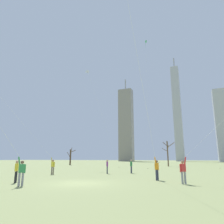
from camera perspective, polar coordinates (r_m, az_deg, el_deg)
The scene contains 14 objects.
ground_plane at distance 15.99m, azimuth -8.86°, elevation -18.77°, with size 400.00×400.00×0.00m, color #848E56.
kite_flyer_midfield_right_yellow at distance 14.76m, azimuth -26.81°, elevation -8.75°, with size 2.19×8.24×11.62m.
kite_flyer_midfield_left_teal at distance 26.14m, azimuth -20.99°, elevation -7.20°, with size 10.92×4.13×13.65m.
kite_flyer_foreground_right_red at distance 17.28m, azimuth 11.19°, elevation -9.40°, with size 0.64×8.33×14.98m.
kite_flyer_far_back_purple at distance 16.27m, azimuth 23.31°, elevation -9.88°, with size 10.62×2.74×11.37m.
bystander_strolling_midfield at distance 26.24m, azimuth 5.30°, elevation -14.42°, with size 0.23×0.51×1.62m.
bystander_watching_nearby at distance 17.61m, azimuth -24.73°, elevation -14.27°, with size 0.36×0.44×1.62m.
bystander_far_off_by_trees at distance 25.55m, azimuth -1.32°, elevation -14.52°, with size 0.32×0.48×1.62m.
distant_kite_drifting_left_green at distance 50.27m, azimuth 9.35°, elevation 15.08°, with size 1.19×7.53×29.55m.
distant_kite_high_overhead_white at distance 45.23m, azimuth -5.95°, elevation 8.62°, with size 6.13×4.28×20.54m.
bare_tree_leftmost at distance 50.26m, azimuth 15.02°, elevation -10.55°, with size 3.12×2.19×5.66m.
bare_tree_right_of_center at distance 59.98m, azimuth -11.32°, elevation -11.79°, with size 2.87×2.28×4.86m.
skyline_short_annex at distance 144.38m, azimuth 17.49°, elevation -0.04°, with size 5.11×5.91×70.83m.
skyline_mid_tower_left at distance 139.96m, azimuth 3.86°, elevation -3.37°, with size 9.17×5.54×56.08m.
Camera 1 is at (8.26, -13.58, 1.75)m, focal length 33.34 mm.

